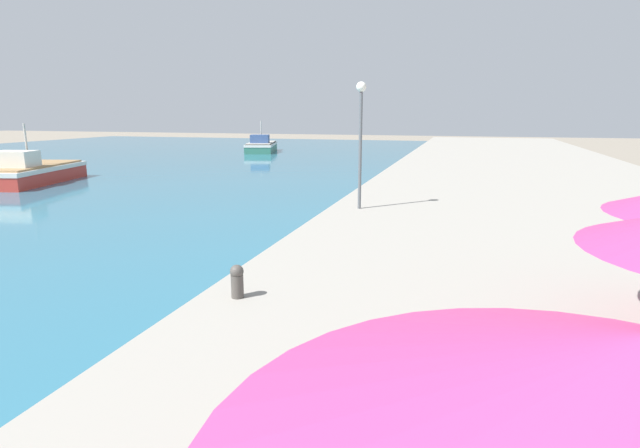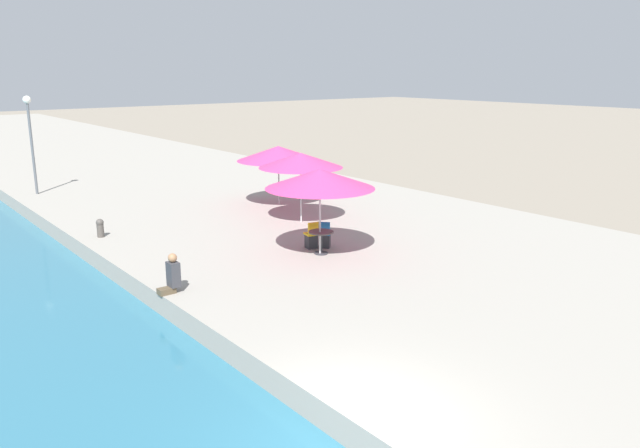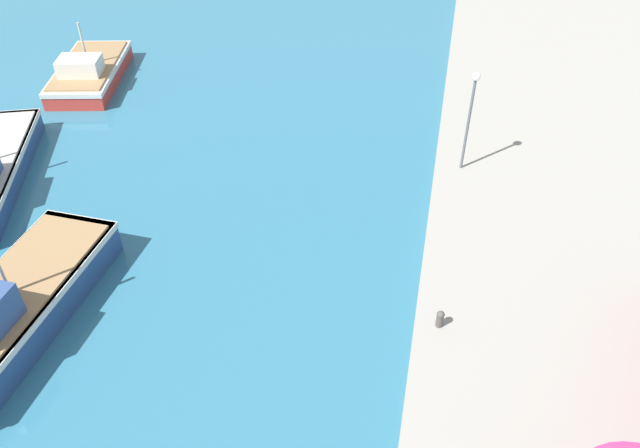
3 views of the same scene
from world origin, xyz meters
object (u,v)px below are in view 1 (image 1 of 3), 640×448
at_px(mooring_bollard, 237,280).
at_px(fishing_boat_distant, 261,146).
at_px(fishing_boat_far, 29,172).
at_px(lamppost, 361,124).

bearing_deg(mooring_bollard, fishing_boat_distant, 112.36).
height_order(fishing_boat_far, fishing_boat_distant, fishing_boat_far).
bearing_deg(fishing_boat_far, mooring_bollard, -49.02).
distance_m(mooring_bollard, lamppost, 10.03).
bearing_deg(fishing_boat_distant, mooring_bollard, -83.31).
height_order(fishing_boat_distant, mooring_bollard, fishing_boat_distant).
bearing_deg(mooring_bollard, fishing_boat_far, 144.03).
distance_m(fishing_boat_far, mooring_bollard, 25.45).
height_order(mooring_bollard, lamppost, lamppost).
distance_m(fishing_boat_distant, lamppost, 36.08).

